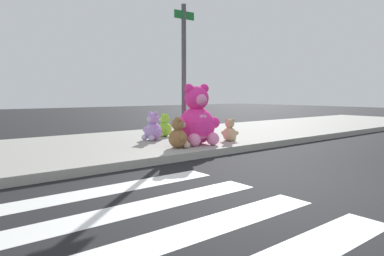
% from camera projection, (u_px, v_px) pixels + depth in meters
% --- Properties ---
extents(ground_plane, '(60.00, 60.00, 0.00)m').
position_uv_depth(ground_plane, '(334.00, 197.00, 4.36)').
color(ground_plane, black).
extents(sidewalk, '(28.00, 4.40, 0.15)m').
position_uv_depth(sidewalk, '(131.00, 144.00, 8.39)').
color(sidewalk, '#9E9B93').
rests_on(sidewalk, ground_plane).
extents(crosswalk_stripes, '(3.20, 4.95, 0.00)m').
position_uv_depth(crosswalk_stripes, '(228.00, 247.00, 2.92)').
color(crosswalk_stripes, white).
rests_on(crosswalk_stripes, ground_plane).
extents(sign_pole, '(0.56, 0.11, 3.20)m').
position_uv_depth(sign_pole, '(184.00, 70.00, 8.21)').
color(sign_pole, '#4C4C51').
rests_on(sign_pole, sidewalk).
extents(plush_pink_large, '(1.03, 0.95, 1.36)m').
position_uv_depth(plush_pink_large, '(197.00, 120.00, 7.83)').
color(plush_pink_large, '#F22D93').
rests_on(plush_pink_large, sidewalk).
extents(plush_lavender, '(0.50, 0.53, 0.70)m').
position_uv_depth(plush_lavender, '(152.00, 129.00, 8.52)').
color(plush_lavender, '#B28CD8').
rests_on(plush_lavender, sidewalk).
extents(plush_lime, '(0.42, 0.47, 0.61)m').
position_uv_depth(plush_lime, '(164.00, 127.00, 9.25)').
color(plush_lime, '#8CD133').
rests_on(plush_lime, sidewalk).
extents(plush_tan, '(0.39, 0.39, 0.55)m').
position_uv_depth(plush_tan, '(230.00, 132.00, 8.37)').
color(plush_tan, tan).
rests_on(plush_tan, sidewalk).
extents(plush_brown, '(0.47, 0.47, 0.65)m').
position_uv_depth(plush_brown, '(179.00, 136.00, 7.28)').
color(plush_brown, olive).
rests_on(plush_brown, sidewalk).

